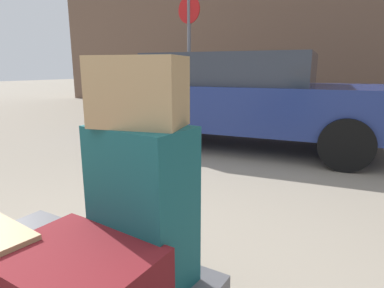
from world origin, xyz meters
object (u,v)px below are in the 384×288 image
Objects in this scene: suitcase_teal_stacked_top at (143,206)px; duffel_bag_tan_topmost_pile at (139,92)px; no_parking_sign at (189,50)px; parked_car at (243,97)px.

suitcase_teal_stacked_top is 0.45m from duffel_bag_tan_topmost_pile.
no_parking_sign reaches higher than suitcase_teal_stacked_top.
parked_car is at bearing 91.31° from duffel_bag_tan_topmost_pile.
duffel_bag_tan_topmost_pile reaches higher than suitcase_teal_stacked_top.
duffel_bag_tan_topmost_pile is 0.13× the size of no_parking_sign.
duffel_bag_tan_topmost_pile is at bearing -73.25° from parked_car.
duffel_bag_tan_topmost_pile is at bearing -60.60° from no_parking_sign.
no_parking_sign is (-2.62, 4.65, 0.89)m from suitcase_teal_stacked_top.
parked_car is at bearing -27.79° from no_parking_sign.
duffel_bag_tan_topmost_pile is at bearing 0.00° from suitcase_teal_stacked_top.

